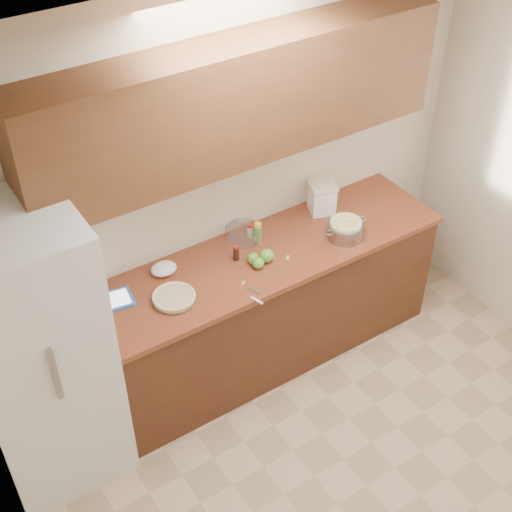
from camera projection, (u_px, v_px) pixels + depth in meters
room_shell at (425, 365)px, 3.33m from camera, size 3.60×3.60×3.60m
counter_run at (254, 310)px, 4.81m from camera, size 2.64×0.68×0.92m
upper_cabinets at (239, 101)px, 3.97m from camera, size 2.60×0.34×0.70m
fridge at (37, 356)px, 3.91m from camera, size 0.70×0.70×1.80m
pie at (174, 298)px, 4.21m from camera, size 0.27×0.27×0.04m
colander at (345, 229)px, 4.66m from camera, size 0.33×0.24×0.12m
flour_canister at (322, 198)px, 4.85m from camera, size 0.22×0.22×0.21m
tablet at (113, 301)px, 4.21m from camera, size 0.26×0.21×0.02m
paring_knife at (256, 299)px, 4.22m from camera, size 0.08×0.18×0.02m
lemon_bottle at (258, 232)px, 4.62m from camera, size 0.05×0.05×0.14m
cinnamon_shaker at (250, 231)px, 4.66m from camera, size 0.04×0.04×0.10m
vanilla_bottle at (236, 253)px, 4.48m from camera, size 0.04×0.04×0.11m
mixing_bowl at (243, 233)px, 4.65m from camera, size 0.24×0.24×0.09m
paper_towel at (164, 269)px, 4.39m from camera, size 0.20×0.19×0.07m
apple_left at (253, 259)px, 4.46m from camera, size 0.08×0.08×0.09m
apple_center at (267, 256)px, 4.47m from camera, size 0.09×0.09×0.10m
apple_front at (258, 263)px, 4.42m from camera, size 0.08×0.08×0.09m
peel_a at (243, 283)px, 4.34m from camera, size 0.04×0.04×0.00m
peel_b at (288, 258)px, 4.52m from camera, size 0.05×0.05×0.00m
peel_c at (271, 258)px, 4.52m from camera, size 0.05×0.03×0.00m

